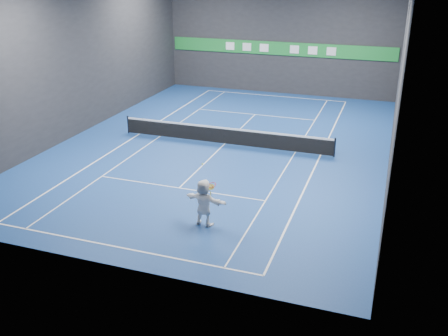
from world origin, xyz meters
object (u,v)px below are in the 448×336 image
(player, at_px, (204,203))
(tennis_racket, at_px, (212,186))
(tennis_ball, at_px, (202,164))
(tennis_net, at_px, (225,135))

(player, relative_size, tennis_racket, 3.31)
(tennis_ball, xyz_separation_m, tennis_racket, (0.43, -0.14, -0.81))
(player, distance_m, tennis_net, 9.56)
(tennis_ball, bearing_deg, player, -58.58)
(player, distance_m, tennis_ball, 1.55)
(tennis_net, bearing_deg, tennis_racket, -73.79)
(tennis_net, bearing_deg, tennis_ball, -76.09)
(tennis_ball, bearing_deg, tennis_racket, -17.56)
(player, relative_size, tennis_ball, 26.26)
(tennis_ball, height_order, tennis_net, tennis_ball)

